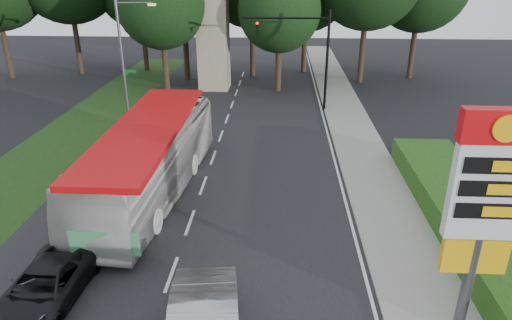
# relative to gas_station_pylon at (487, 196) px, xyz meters

# --- Properties ---
(road_surface) EXTENTS (14.00, 80.00, 0.02)m
(road_surface) POSITION_rel_gas_station_pylon_xyz_m (-9.20, 10.01, -4.44)
(road_surface) COLOR black
(road_surface) RESTS_ON ground
(sidewalk_right) EXTENTS (3.00, 80.00, 0.12)m
(sidewalk_right) POSITION_rel_gas_station_pylon_xyz_m (-0.70, 10.01, -4.39)
(sidewalk_right) COLOR gray
(sidewalk_right) RESTS_ON ground
(grass_verge_left) EXTENTS (5.00, 50.00, 0.02)m
(grass_verge_left) POSITION_rel_gas_station_pylon_xyz_m (-18.70, 16.01, -4.44)
(grass_verge_left) COLOR #193814
(grass_verge_left) RESTS_ON ground
(hedge) EXTENTS (3.00, 14.00, 1.20)m
(hedge) POSITION_rel_gas_station_pylon_xyz_m (2.30, 6.01, -3.85)
(hedge) COLOR #234612
(hedge) RESTS_ON ground
(gas_station_pylon) EXTENTS (2.10, 0.45, 6.85)m
(gas_station_pylon) POSITION_rel_gas_station_pylon_xyz_m (0.00, 0.00, 0.00)
(gas_station_pylon) COLOR #59595E
(gas_station_pylon) RESTS_ON ground
(traffic_signal_mast) EXTENTS (6.10, 0.35, 7.20)m
(traffic_signal_mast) POSITION_rel_gas_station_pylon_xyz_m (-3.52, 22.00, 0.22)
(traffic_signal_mast) COLOR black
(traffic_signal_mast) RESTS_ON ground
(streetlight_signs) EXTENTS (2.75, 0.98, 8.00)m
(streetlight_signs) POSITION_rel_gas_station_pylon_xyz_m (-16.19, 20.01, -0.01)
(streetlight_signs) COLOR #59595E
(streetlight_signs) RESTS_ON ground
(monument) EXTENTS (3.00, 3.00, 10.05)m
(monument) POSITION_rel_gas_station_pylon_xyz_m (-11.20, 28.01, 0.66)
(monument) COLOR gray
(monument) RESTS_ON ground
(transit_bus) EXTENTS (3.97, 12.63, 3.46)m
(transit_bus) POSITION_rel_gas_station_pylon_xyz_m (-11.42, 8.05, -2.72)
(transit_bus) COLOR silver
(transit_bus) RESTS_ON ground
(suv_charcoal) EXTENTS (2.26, 4.63, 1.27)m
(suv_charcoal) POSITION_rel_gas_station_pylon_xyz_m (-12.86, 0.43, -3.82)
(suv_charcoal) COLOR black
(suv_charcoal) RESTS_ON ground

